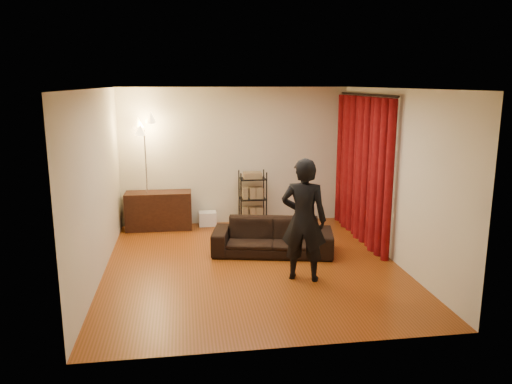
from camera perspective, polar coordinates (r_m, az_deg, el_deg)
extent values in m
plane|color=brown|center=(7.86, -0.41, -8.35)|extent=(5.00, 5.00, 0.00)
plane|color=white|center=(7.34, -0.44, 11.75)|extent=(5.00, 5.00, 0.00)
plane|color=beige|center=(9.93, -2.42, 4.10)|extent=(5.00, 0.00, 5.00)
plane|color=beige|center=(5.09, 3.47, -4.02)|extent=(5.00, 0.00, 5.00)
plane|color=beige|center=(7.52, -17.67, 0.81)|extent=(0.00, 5.00, 5.00)
plane|color=beige|center=(8.10, 15.55, 1.75)|extent=(0.00, 5.00, 5.00)
cylinder|color=black|center=(8.98, 12.50, 10.82)|extent=(0.04, 2.65, 0.04)
imported|color=black|center=(8.28, 1.91, -5.15)|extent=(2.08, 1.16, 0.57)
imported|color=black|center=(7.09, 5.48, -3.19)|extent=(0.76, 0.63, 1.77)
cube|color=black|center=(9.82, -11.04, -2.09)|extent=(1.26, 0.49, 0.73)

